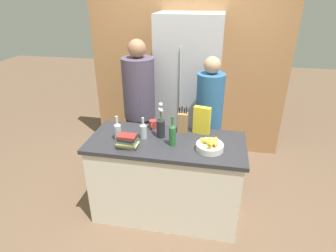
{
  "coord_description": "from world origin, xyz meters",
  "views": [
    {
      "loc": [
        0.46,
        -2.36,
        2.21
      ],
      "look_at": [
        0.0,
        0.09,
        1.0
      ],
      "focal_mm": 30.0,
      "sensor_mm": 36.0,
      "label": 1
    }
  ],
  "objects_px": {
    "flower_vase": "(161,126)",
    "bottle_oil": "(172,134)",
    "bottle_vinegar": "(118,130)",
    "bottle_wine": "(143,130)",
    "cereal_box": "(202,120)",
    "person_at_sink": "(140,105)",
    "book_stack": "(128,141)",
    "fruit_bowl": "(210,145)",
    "knife_block": "(183,122)",
    "coffee_mug": "(153,124)",
    "person_in_blue": "(209,117)",
    "refrigerator": "(188,92)"
  },
  "relations": [
    {
      "from": "coffee_mug",
      "to": "bottle_vinegar",
      "type": "xyz_separation_m",
      "value": [
        -0.28,
        -0.31,
        0.05
      ]
    },
    {
      "from": "refrigerator",
      "to": "bottle_vinegar",
      "type": "height_order",
      "value": "refrigerator"
    },
    {
      "from": "coffee_mug",
      "to": "book_stack",
      "type": "bearing_deg",
      "value": -107.5
    },
    {
      "from": "flower_vase",
      "to": "cereal_box",
      "type": "height_order",
      "value": "flower_vase"
    },
    {
      "from": "fruit_bowl",
      "to": "flower_vase",
      "type": "distance_m",
      "value": 0.53
    },
    {
      "from": "knife_block",
      "to": "bottle_vinegar",
      "type": "height_order",
      "value": "knife_block"
    },
    {
      "from": "cereal_box",
      "to": "bottle_oil",
      "type": "bearing_deg",
      "value": -129.86
    },
    {
      "from": "person_in_blue",
      "to": "flower_vase",
      "type": "bearing_deg",
      "value": -121.77
    },
    {
      "from": "book_stack",
      "to": "person_in_blue",
      "type": "relative_size",
      "value": 0.12
    },
    {
      "from": "coffee_mug",
      "to": "person_in_blue",
      "type": "relative_size",
      "value": 0.07
    },
    {
      "from": "flower_vase",
      "to": "bottle_wine",
      "type": "height_order",
      "value": "flower_vase"
    },
    {
      "from": "cereal_box",
      "to": "person_at_sink",
      "type": "distance_m",
      "value": 0.87
    },
    {
      "from": "refrigerator",
      "to": "bottle_oil",
      "type": "relative_size",
      "value": 6.64
    },
    {
      "from": "refrigerator",
      "to": "book_stack",
      "type": "height_order",
      "value": "refrigerator"
    },
    {
      "from": "cereal_box",
      "to": "refrigerator",
      "type": "bearing_deg",
      "value": 105.21
    },
    {
      "from": "flower_vase",
      "to": "bottle_oil",
      "type": "relative_size",
      "value": 1.24
    },
    {
      "from": "fruit_bowl",
      "to": "cereal_box",
      "type": "distance_m",
      "value": 0.35
    },
    {
      "from": "fruit_bowl",
      "to": "bottle_oil",
      "type": "relative_size",
      "value": 0.86
    },
    {
      "from": "cereal_box",
      "to": "book_stack",
      "type": "xyz_separation_m",
      "value": [
        -0.65,
        -0.42,
        -0.08
      ]
    },
    {
      "from": "knife_block",
      "to": "flower_vase",
      "type": "relative_size",
      "value": 0.76
    },
    {
      "from": "bottle_oil",
      "to": "person_in_blue",
      "type": "xyz_separation_m",
      "value": [
        0.3,
        0.7,
        -0.1
      ]
    },
    {
      "from": "refrigerator",
      "to": "bottle_wine",
      "type": "distance_m",
      "value": 1.19
    },
    {
      "from": "cereal_box",
      "to": "bottle_wine",
      "type": "distance_m",
      "value": 0.6
    },
    {
      "from": "bottle_vinegar",
      "to": "bottle_wine",
      "type": "height_order",
      "value": "bottle_vinegar"
    },
    {
      "from": "flower_vase",
      "to": "bottle_oil",
      "type": "xyz_separation_m",
      "value": [
        0.14,
        -0.14,
        -0.0
      ]
    },
    {
      "from": "cereal_box",
      "to": "bottle_oil",
      "type": "distance_m",
      "value": 0.39
    },
    {
      "from": "bottle_wine",
      "to": "person_at_sink",
      "type": "height_order",
      "value": "person_at_sink"
    },
    {
      "from": "bottle_vinegar",
      "to": "person_at_sink",
      "type": "distance_m",
      "value": 0.7
    },
    {
      "from": "knife_block",
      "to": "bottle_oil",
      "type": "relative_size",
      "value": 0.94
    },
    {
      "from": "knife_block",
      "to": "bottle_oil",
      "type": "xyz_separation_m",
      "value": [
        -0.06,
        -0.29,
        0.01
      ]
    },
    {
      "from": "book_stack",
      "to": "bottle_vinegar",
      "type": "xyz_separation_m",
      "value": [
        -0.14,
        0.12,
        0.04
      ]
    },
    {
      "from": "knife_block",
      "to": "flower_vase",
      "type": "distance_m",
      "value": 0.25
    },
    {
      "from": "book_stack",
      "to": "bottle_oil",
      "type": "xyz_separation_m",
      "value": [
        0.4,
        0.12,
        0.06
      ]
    },
    {
      "from": "bottle_wine",
      "to": "person_in_blue",
      "type": "relative_size",
      "value": 0.14
    },
    {
      "from": "knife_block",
      "to": "person_at_sink",
      "type": "bearing_deg",
      "value": 144.64
    },
    {
      "from": "cereal_box",
      "to": "bottle_vinegar",
      "type": "bearing_deg",
      "value": -159.73
    },
    {
      "from": "knife_block",
      "to": "bottle_vinegar",
      "type": "xyz_separation_m",
      "value": [
        -0.6,
        -0.28,
        -0.01
      ]
    },
    {
      "from": "bottle_wine",
      "to": "fruit_bowl",
      "type": "bearing_deg",
      "value": -9.11
    },
    {
      "from": "bottle_oil",
      "to": "book_stack",
      "type": "bearing_deg",
      "value": -163.73
    },
    {
      "from": "flower_vase",
      "to": "bottle_oil",
      "type": "height_order",
      "value": "flower_vase"
    },
    {
      "from": "coffee_mug",
      "to": "cereal_box",
      "type": "bearing_deg",
      "value": -1.86
    },
    {
      "from": "fruit_bowl",
      "to": "book_stack",
      "type": "height_order",
      "value": "book_stack"
    },
    {
      "from": "book_stack",
      "to": "bottle_wine",
      "type": "xyz_separation_m",
      "value": [
        0.1,
        0.2,
        0.03
      ]
    },
    {
      "from": "coffee_mug",
      "to": "bottle_wine",
      "type": "relative_size",
      "value": 0.54
    },
    {
      "from": "book_stack",
      "to": "knife_block",
      "type": "bearing_deg",
      "value": 41.63
    },
    {
      "from": "bottle_vinegar",
      "to": "bottle_wine",
      "type": "distance_m",
      "value": 0.25
    },
    {
      "from": "knife_block",
      "to": "coffee_mug",
      "type": "height_order",
      "value": "knife_block"
    },
    {
      "from": "flower_vase",
      "to": "person_at_sink",
      "type": "height_order",
      "value": "person_at_sink"
    },
    {
      "from": "bottle_oil",
      "to": "bottle_vinegar",
      "type": "distance_m",
      "value": 0.54
    },
    {
      "from": "fruit_bowl",
      "to": "person_in_blue",
      "type": "distance_m",
      "value": 0.72
    }
  ]
}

